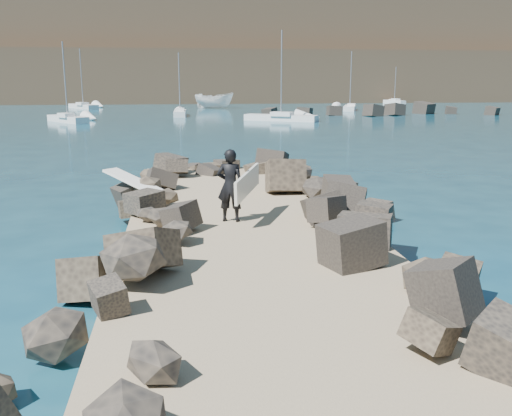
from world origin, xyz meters
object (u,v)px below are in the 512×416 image
(boat_imported, at_px, (214,100))
(surfboard_resting, at_px, (133,184))
(sailboat_a, at_px, (68,119))
(surfer_with_board, at_px, (233,185))

(boat_imported, bearing_deg, surfboard_resting, -166.78)
(surfboard_resting, height_order, sailboat_a, sailboat_a)
(surfboard_resting, relative_size, surfer_with_board, 1.02)
(surfboard_resting, height_order, boat_imported, boat_imported)
(boat_imported, distance_m, sailboat_a, 31.97)
(surfboard_resting, bearing_deg, boat_imported, 40.10)
(surfboard_resting, distance_m, surfer_with_board, 4.50)
(surfboard_resting, xyz_separation_m, surfer_with_board, (2.84, -3.44, 0.53))
(boat_imported, xyz_separation_m, sailboat_a, (-16.66, -27.27, -0.82))
(boat_imported, xyz_separation_m, surfer_with_board, (-4.10, -73.34, 0.40))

